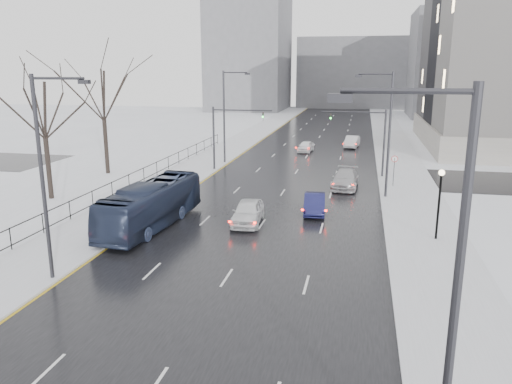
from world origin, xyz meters
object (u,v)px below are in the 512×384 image
Objects in this scene: sedan_right_far at (345,179)px; bus at (152,205)px; sedan_right_near at (315,204)px; sedan_center_far at (306,146)px; no_uturn_sign at (394,162)px; tree_park_e at (108,174)px; streetlight_l_near at (46,170)px; streetlight_l_far at (226,112)px; streetlight_r_mid at (387,129)px; streetlight_r_near at (445,292)px; sedan_right_distant at (352,142)px; mast_signal_right at (373,135)px; sedan_center_near at (248,212)px; tree_park_d at (52,200)px; mast_signal_left at (224,131)px; lamppost_r_mid at (440,194)px.

bus is at bearing -128.02° from sedan_right_far.
sedan_right_near is 1.07× the size of sedan_center_far.
sedan_right_far is at bearing -165.59° from no_uturn_sign.
sedan_right_near is (21.39, -9.54, 0.74)m from tree_park_e.
streetlight_l_near is 19.03m from sedan_right_near.
sedan_center_far is at bearing 51.27° from streetlight_l_far.
streetlight_r_mid is 19.15m from bus.
streetlight_r_near is 52.51m from sedan_center_far.
tree_park_e is at bearing 112.69° from streetlight_l_near.
streetlight_r_near is 2.19× the size of sedan_right_distant.
mast_signal_right is at bearing -14.48° from streetlight_l_far.
streetlight_r_near is at bearing -88.73° from mast_signal_right.
streetlight_r_mid reaches higher than sedan_right_near.
streetlight_l_near is 2.15× the size of sedan_center_near.
mast_signal_right is 1.53× the size of sedan_right_near.
streetlight_r_near is at bearing -68.75° from streetlight_l_far.
tree_park_d reaches higher than sedan_right_near.
sedan_center_far is at bearing 79.55° from streetlight_l_near.
bus is 2.70× the size of sedan_center_far.
sedan_center_near is 35.86m from sedan_right_distant.
mast_signal_left is at bearing 95.26° from bus.
tree_park_e is 2.91× the size of sedan_center_near.
sedan_center_near is at bearing -135.52° from streetlight_r_mid.
sedan_right_near is 31.96m from sedan_right_distant.
tree_park_d is 2.74× the size of sedan_right_distant.
sedan_right_distant is (-2.26, 18.37, -3.32)m from mast_signal_right.
bus is 2.34× the size of sedan_right_distant.
mast_signal_right is (-0.84, 8.00, -1.51)m from streetlight_r_mid.
lamppost_r_mid is 9.26m from sedan_right_near.
bus is at bearing -89.01° from mast_signal_left.
streetlight_r_mid is 10.73m from lamppost_r_mid.
no_uturn_sign is at bearing -13.60° from mast_signal_left.
mast_signal_left is 0.61× the size of bus.
tree_park_d is 10.01m from tree_park_e.
no_uturn_sign is at bearing 48.27° from sedan_center_near.
streetlight_r_mid reaches higher than tree_park_e.
sedan_center_near is at bearing 56.87° from streetlight_l_near.
sedan_right_far is 1.17× the size of sedan_right_distant.
tree_park_d is 1.25× the size of streetlight_l_far.
streetlight_r_mid reaches higher than lamppost_r_mid.
streetlight_r_near is 23.42m from sedan_center_near.
sedan_center_far is (7.67, 41.56, -4.91)m from streetlight_l_near.
bus is at bearing -176.98° from lamppost_r_mid.
streetlight_r_near is 1.00× the size of streetlight_r_mid.
streetlight_l_far is (-16.33, 42.00, 0.00)m from streetlight_r_near.
mast_signal_right is 14.55m from sedan_right_near.
mast_signal_left is at bearing 166.40° from no_uturn_sign.
streetlight_l_near is 1.00× the size of streetlight_l_far.
tree_park_e is 3.15× the size of lamppost_r_mid.
bus reaches higher than sedan_center_near.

